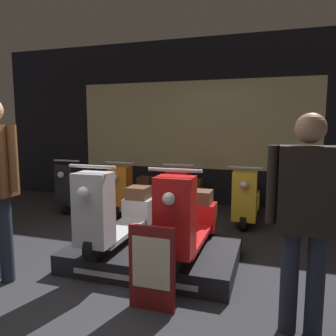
{
  "coord_description": "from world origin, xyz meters",
  "views": [
    {
      "loc": [
        1.5,
        -2.39,
        1.55
      ],
      "look_at": [
        0.11,
        1.95,
        0.95
      ],
      "focal_mm": 35.0,
      "sensor_mm": 36.0,
      "label": 1
    }
  ],
  "objects_px": {
    "scooter_backrow_0": "(83,189)",
    "person_right_browsing": "(306,210)",
    "scooter_backrow_2": "(186,196)",
    "scooter_display_left": "(117,213)",
    "scooter_backrow_1": "(132,192)",
    "price_sign_board": "(152,268)",
    "scooter_backrow_3": "(247,200)",
    "scooter_display_right": "(188,219)"
  },
  "relations": [
    {
      "from": "scooter_backrow_0",
      "to": "person_right_browsing",
      "type": "height_order",
      "value": "person_right_browsing"
    },
    {
      "from": "scooter_backrow_2",
      "to": "person_right_browsing",
      "type": "height_order",
      "value": "person_right_browsing"
    },
    {
      "from": "scooter_display_left",
      "to": "scooter_backrow_1",
      "type": "distance_m",
      "value": 2.21
    },
    {
      "from": "person_right_browsing",
      "to": "price_sign_board",
      "type": "xyz_separation_m",
      "value": [
        -1.17,
        -0.05,
        -0.58
      ]
    },
    {
      "from": "scooter_display_left",
      "to": "scooter_backrow_2",
      "type": "bearing_deg",
      "value": 82.59
    },
    {
      "from": "scooter_backrow_1",
      "to": "scooter_backrow_3",
      "type": "bearing_deg",
      "value": 0.0
    },
    {
      "from": "scooter_backrow_1",
      "to": "person_right_browsing",
      "type": "relative_size",
      "value": 0.93
    },
    {
      "from": "price_sign_board",
      "to": "scooter_display_right",
      "type": "bearing_deg",
      "value": 82.44
    },
    {
      "from": "scooter_display_right",
      "to": "scooter_display_left",
      "type": "bearing_deg",
      "value": 180.0
    },
    {
      "from": "scooter_backrow_2",
      "to": "price_sign_board",
      "type": "distance_m",
      "value": 2.91
    },
    {
      "from": "scooter_display_right",
      "to": "scooter_backrow_0",
      "type": "distance_m",
      "value": 3.31
    },
    {
      "from": "scooter_backrow_3",
      "to": "price_sign_board",
      "type": "xyz_separation_m",
      "value": [
        -0.56,
        -2.88,
        0.01
      ]
    },
    {
      "from": "scooter_backrow_3",
      "to": "price_sign_board",
      "type": "bearing_deg",
      "value": -100.94
    },
    {
      "from": "scooter_backrow_0",
      "to": "scooter_backrow_1",
      "type": "height_order",
      "value": "same"
    },
    {
      "from": "scooter_display_right",
      "to": "scooter_backrow_2",
      "type": "xyz_separation_m",
      "value": [
        -0.56,
        2.07,
        -0.22
      ]
    },
    {
      "from": "scooter_backrow_0",
      "to": "scooter_backrow_3",
      "type": "relative_size",
      "value": 1.0
    },
    {
      "from": "scooter_backrow_2",
      "to": "scooter_display_right",
      "type": "bearing_deg",
      "value": -75.01
    },
    {
      "from": "scooter_backrow_1",
      "to": "scooter_backrow_0",
      "type": "bearing_deg",
      "value": 180.0
    },
    {
      "from": "scooter_display_left",
      "to": "scooter_backrow_3",
      "type": "relative_size",
      "value": 1.0
    },
    {
      "from": "scooter_backrow_1",
      "to": "price_sign_board",
      "type": "height_order",
      "value": "scooter_backrow_1"
    },
    {
      "from": "scooter_backrow_3",
      "to": "price_sign_board",
      "type": "relative_size",
      "value": 2.09
    },
    {
      "from": "scooter_display_right",
      "to": "price_sign_board",
      "type": "bearing_deg",
      "value": -97.56
    },
    {
      "from": "scooter_backrow_1",
      "to": "scooter_backrow_3",
      "type": "relative_size",
      "value": 1.0
    },
    {
      "from": "scooter_backrow_0",
      "to": "person_right_browsing",
      "type": "relative_size",
      "value": 0.93
    },
    {
      "from": "price_sign_board",
      "to": "scooter_backrow_1",
      "type": "bearing_deg",
      "value": 116.81
    },
    {
      "from": "scooter_display_left",
      "to": "scooter_backrow_2",
      "type": "distance_m",
      "value": 2.1
    },
    {
      "from": "scooter_display_left",
      "to": "scooter_backrow_0",
      "type": "xyz_separation_m",
      "value": [
        -1.74,
        2.07,
        -0.22
      ]
    },
    {
      "from": "scooter_backrow_2",
      "to": "scooter_backrow_3",
      "type": "distance_m",
      "value": 1.0
    },
    {
      "from": "scooter_backrow_0",
      "to": "scooter_backrow_3",
      "type": "height_order",
      "value": "same"
    },
    {
      "from": "scooter_backrow_2",
      "to": "person_right_browsing",
      "type": "relative_size",
      "value": 0.93
    },
    {
      "from": "scooter_backrow_1",
      "to": "person_right_browsing",
      "type": "height_order",
      "value": "person_right_browsing"
    },
    {
      "from": "scooter_backrow_3",
      "to": "scooter_backrow_0",
      "type": "bearing_deg",
      "value": 180.0
    },
    {
      "from": "scooter_backrow_3",
      "to": "scooter_display_right",
      "type": "bearing_deg",
      "value": -102.23
    },
    {
      "from": "scooter_display_left",
      "to": "person_right_browsing",
      "type": "height_order",
      "value": "person_right_browsing"
    },
    {
      "from": "scooter_backrow_0",
      "to": "scooter_backrow_2",
      "type": "bearing_deg",
      "value": 0.0
    },
    {
      "from": "scooter_display_left",
      "to": "scooter_backrow_1",
      "type": "bearing_deg",
      "value": 109.51
    },
    {
      "from": "scooter_display_right",
      "to": "person_right_browsing",
      "type": "distance_m",
      "value": 1.36
    },
    {
      "from": "person_right_browsing",
      "to": "scooter_backrow_1",
      "type": "bearing_deg",
      "value": 132.78
    },
    {
      "from": "scooter_display_left",
      "to": "scooter_display_right",
      "type": "relative_size",
      "value": 1.0
    },
    {
      "from": "scooter_display_right",
      "to": "scooter_backrow_2",
      "type": "bearing_deg",
      "value": 104.99
    },
    {
      "from": "scooter_backrow_2",
      "to": "price_sign_board",
      "type": "relative_size",
      "value": 2.09
    },
    {
      "from": "scooter_backrow_0",
      "to": "person_right_browsing",
      "type": "distance_m",
      "value": 4.64
    }
  ]
}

